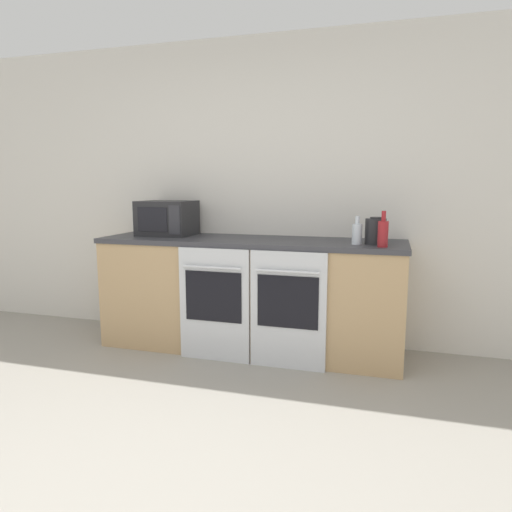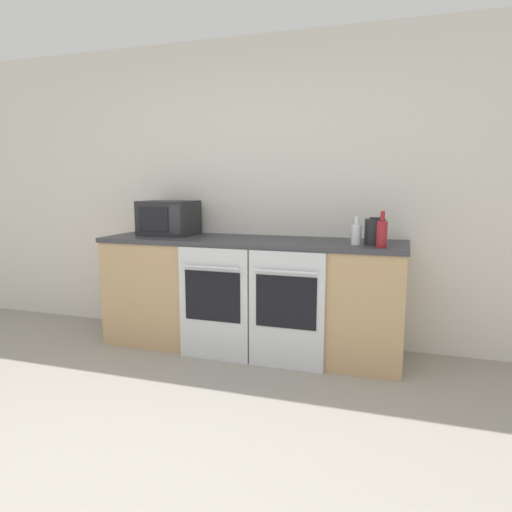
# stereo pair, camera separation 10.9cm
# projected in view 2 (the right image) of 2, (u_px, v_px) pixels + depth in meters

# --- Properties ---
(wall_back) EXTENTS (10.00, 0.06, 2.60)m
(wall_back) POSITION_uv_depth(u_px,v_px,m) (263.00, 192.00, 3.99)
(wall_back) COLOR silver
(wall_back) RESTS_ON ground_plane
(counter_back) EXTENTS (2.48, 0.67, 0.93)m
(counter_back) POSITION_uv_depth(u_px,v_px,m) (250.00, 294.00, 3.78)
(counter_back) COLOR tan
(counter_back) RESTS_ON ground_plane
(oven_left) EXTENTS (0.57, 0.06, 0.89)m
(oven_left) POSITION_uv_depth(u_px,v_px,m) (213.00, 304.00, 3.52)
(oven_left) COLOR silver
(oven_left) RESTS_ON ground_plane
(oven_right) EXTENTS (0.57, 0.06, 0.89)m
(oven_right) POSITION_uv_depth(u_px,v_px,m) (286.00, 310.00, 3.35)
(oven_right) COLOR silver
(oven_right) RESTS_ON ground_plane
(microwave) EXTENTS (0.45, 0.38, 0.30)m
(microwave) POSITION_uv_depth(u_px,v_px,m) (169.00, 218.00, 4.00)
(microwave) COLOR #232326
(microwave) RESTS_ON counter_back
(bottle_red) EXTENTS (0.07, 0.07, 0.26)m
(bottle_red) POSITION_uv_depth(u_px,v_px,m) (382.00, 233.00, 3.18)
(bottle_red) COLOR maroon
(bottle_red) RESTS_ON counter_back
(bottle_clear) EXTENTS (0.07, 0.07, 0.21)m
(bottle_clear) POSITION_uv_depth(u_px,v_px,m) (356.00, 234.00, 3.34)
(bottle_clear) COLOR silver
(bottle_clear) RESTS_ON counter_back
(kettle) EXTENTS (0.15, 0.15, 0.20)m
(kettle) POSITION_uv_depth(u_px,v_px,m) (375.00, 232.00, 3.34)
(kettle) COLOR #232326
(kettle) RESTS_ON counter_back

